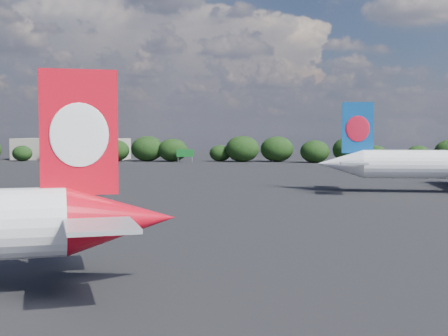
# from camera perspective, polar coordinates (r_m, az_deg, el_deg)

# --- Properties ---
(ground) EXTENTS (500.00, 500.00, 0.00)m
(ground) POSITION_cam_1_polar(r_m,az_deg,el_deg) (99.47, -5.75, -2.90)
(ground) COLOR black
(ground) RESTS_ON ground
(terminal_building) EXTENTS (42.00, 16.00, 8.00)m
(terminal_building) POSITION_cam_1_polar(r_m,az_deg,el_deg) (244.50, -13.77, 1.70)
(terminal_building) COLOR #9D9487
(terminal_building) RESTS_ON ground
(highway_sign) EXTENTS (6.00, 0.30, 4.50)m
(highway_sign) POSITION_cam_1_polar(r_m,az_deg,el_deg) (216.26, -3.58, 1.35)
(highway_sign) COLOR #136121
(highway_sign) RESTS_ON ground
(billboard_yellow) EXTENTS (5.00, 0.30, 5.50)m
(billboard_yellow) POSITION_cam_1_polar(r_m,az_deg,el_deg) (218.73, 4.46, 1.57)
(billboard_yellow) COLOR yellow
(billboard_yellow) RESTS_ON ground
(horizon_treeline) EXTENTS (209.32, 17.37, 9.29)m
(horizon_treeline) POSITION_cam_1_polar(r_m,az_deg,el_deg) (216.77, 4.04, 1.61)
(horizon_treeline) COLOR black
(horizon_treeline) RESTS_ON ground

